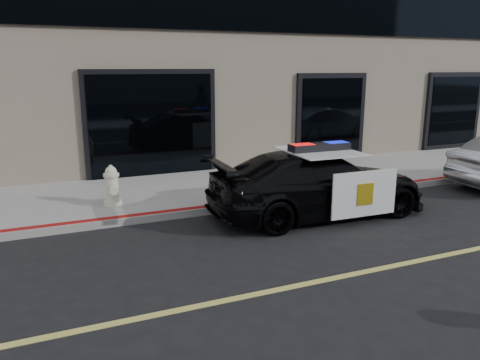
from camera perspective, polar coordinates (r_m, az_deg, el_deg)
name	(u,v)px	position (r m, az deg, el deg)	size (l,w,h in m)	color
ground	(336,278)	(6.94, 11.62, -11.62)	(120.00, 120.00, 0.00)	black
sidewalk_n	(211,188)	(11.35, -3.54, -0.95)	(60.00, 3.50, 0.15)	gray
police_car	(318,183)	(9.49, 9.51, -0.38)	(2.20, 4.60, 1.47)	black
fire_hydrant	(112,186)	(9.97, -15.34, -0.73)	(0.37, 0.52, 0.82)	beige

